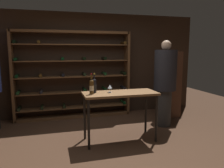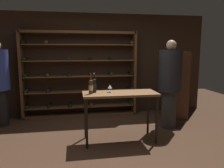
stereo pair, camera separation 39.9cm
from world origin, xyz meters
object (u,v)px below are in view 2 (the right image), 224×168
(person_guest_khaki, at_px, (170,81))
(display_cabinet, at_px, (178,85))
(tasting_table, at_px, (120,98))
(wine_rack, at_px, (80,75))
(wine_glass_stemmed_left, at_px, (110,87))
(wine_bottle_black_capsule, at_px, (91,86))
(wine_bottle_amber_reserve, at_px, (94,85))

(person_guest_khaki, distance_m, display_cabinet, 0.80)
(tasting_table, bearing_deg, wine_rack, 111.69)
(person_guest_khaki, relative_size, wine_glass_stemmed_left, 13.96)
(wine_rack, bearing_deg, wine_bottle_black_capsule, -85.09)
(display_cabinet, bearing_deg, wine_glass_stemmed_left, -150.33)
(wine_rack, bearing_deg, tasting_table, -68.31)
(wine_rack, xyz_separation_m, person_guest_khaki, (1.88, -1.19, -0.02))
(wine_glass_stemmed_left, bearing_deg, display_cabinet, 29.67)
(person_guest_khaki, bearing_deg, wine_bottle_black_capsule, 15.94)
(wine_rack, xyz_separation_m, wine_bottle_amber_reserve, (0.22, -1.62, -0.01))
(person_guest_khaki, height_order, wine_glass_stemmed_left, person_guest_khaki)
(person_guest_khaki, xyz_separation_m, wine_bottle_amber_reserve, (-1.66, -0.43, 0.01))
(tasting_table, height_order, display_cabinet, display_cabinet)
(wine_rack, relative_size, display_cabinet, 1.73)
(person_guest_khaki, distance_m, wine_bottle_amber_reserve, 1.71)
(wine_rack, relative_size, wine_bottle_black_capsule, 7.75)
(wine_bottle_black_capsule, bearing_deg, wine_glass_stemmed_left, 12.21)
(tasting_table, distance_m, wine_bottle_black_capsule, 0.58)
(display_cabinet, height_order, wine_bottle_black_capsule, display_cabinet)
(wine_bottle_black_capsule, bearing_deg, wine_bottle_amber_reserve, 57.30)
(wine_bottle_amber_reserve, xyz_separation_m, wine_bottle_black_capsule, (-0.07, -0.11, 0.00))
(wine_rack, xyz_separation_m, wine_bottle_black_capsule, (0.15, -1.73, -0.01))
(person_guest_khaki, relative_size, display_cabinet, 1.15)
(wine_rack, height_order, wine_glass_stemmed_left, wine_rack)
(display_cabinet, distance_m, wine_bottle_black_capsule, 2.50)
(wine_glass_stemmed_left, bearing_deg, wine_bottle_amber_reserve, 172.23)
(wine_bottle_amber_reserve, height_order, wine_glass_stemmed_left, wine_bottle_amber_reserve)
(tasting_table, height_order, wine_glass_stemmed_left, wine_glass_stemmed_left)
(display_cabinet, relative_size, wine_glass_stemmed_left, 12.18)
(wine_bottle_black_capsule, height_order, wine_glass_stemmed_left, wine_bottle_black_capsule)
(tasting_table, xyz_separation_m, display_cabinet, (1.69, 1.12, 0.01))
(wine_glass_stemmed_left, bearing_deg, person_guest_khaki, 18.73)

